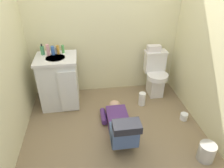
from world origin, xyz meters
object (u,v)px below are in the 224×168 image
Objects in this scene: soap_dispenser at (42,50)px; trash_can at (206,152)px; faucet at (56,50)px; toilet_paper_roll at (184,117)px; paper_towel_roll at (142,99)px; person_plumber at (120,125)px; bottle_green at (63,49)px; toilet at (155,74)px; bottle_pink at (48,50)px; vanity_cabinet at (59,81)px; tissue_box at (154,48)px; bottle_amber at (58,50)px; bottle_blue at (53,50)px.

soap_dispenser reaches higher than trash_can.
toilet_paper_roll is (1.81, -0.81, -0.82)m from faucet.
soap_dispenser is at bearing 166.80° from paper_towel_roll.
trash_can is 2.07× the size of toilet_paper_roll.
person_plumber is 8.75× the size of bottle_green.
soap_dispenser reaches higher than faucet.
toilet is at bearing -0.88° from soap_dispenser.
toilet is 7.50× the size of faucet.
bottle_pink reaches higher than toilet_paper_roll.
trash_can is (1.75, -1.52, -0.76)m from faucet.
bottle_pink reaches higher than vanity_cabinet.
paper_towel_roll is 0.69m from toilet_paper_roll.
tissue_box is 1.44m from bottle_green.
toilet is 0.91× the size of vanity_cabinet.
tissue_box is (-0.05, 0.09, 0.43)m from toilet.
bottle_amber is 0.60× the size of trash_can.
bottle_blue is (0.07, 0.02, -0.02)m from bottle_pink.
bottle_pink reaches higher than toilet.
bottle_green is at bearing 177.96° from toilet.
person_plumber is 1.46m from bottle_blue.
soap_dispenser is at bearing 178.47° from bottle_amber.
bottle_blue is at bearing 140.30° from trash_can.
faucet is at bearing -178.40° from tissue_box.
bottle_blue is at bearing 111.10° from vanity_cabinet.
trash_can is (0.93, -0.53, -0.06)m from person_plumber.
toilet_paper_roll is (1.70, -0.82, -0.83)m from bottle_green.
soap_dispenser is (-0.19, -0.02, 0.02)m from faucet.
vanity_cabinet is at bearing 170.25° from paper_towel_roll.
bottle_amber is 2.40m from trash_can.
soap_dispenser is at bearing 155.64° from bottle_pink.
bottle_green reaches higher than trash_can.
bottle_amber reaches higher than person_plumber.
bottle_amber is (0.03, 0.12, 0.47)m from vanity_cabinet.
bottle_blue is at bearing 179.74° from toilet.
toilet_paper_roll is at bearing -22.69° from bottle_blue.
vanity_cabinet is at bearing 133.94° from person_plumber.
toilet is at bearing 46.80° from paper_towel_roll.
paper_towel_roll is at bearing -15.24° from bottle_amber.
toilet_paper_roll is at bearing -73.98° from toilet.
bottle_amber is (0.14, 0.03, -0.02)m from bottle_pink.
vanity_cabinet is at bearing -33.10° from soap_dispenser.
bottle_pink reaches higher than bottle_blue.
vanity_cabinet is 4.94× the size of soap_dispenser.
soap_dispenser reaches higher than tissue_box.
faucet is 0.05m from bottle_amber.
vanity_cabinet is 0.47m from faucet.
tissue_box is at bearing 7.00° from vanity_cabinet.
trash_can is 0.72m from toilet_paper_roll.
vanity_cabinet is at bearing -124.16° from bottle_green.
soap_dispenser is at bearing -175.10° from bottle_green.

